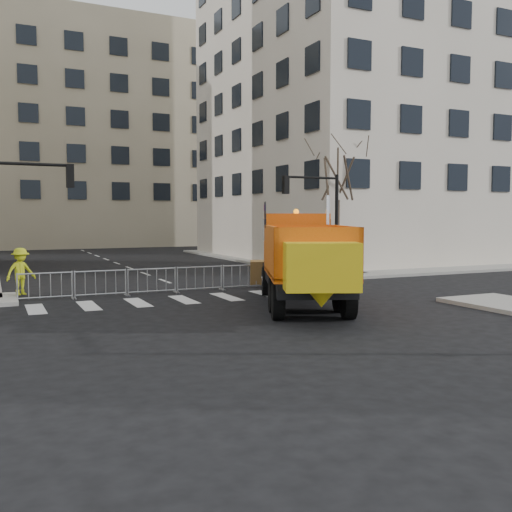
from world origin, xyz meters
name	(u,v)px	position (x,y,z in m)	size (l,w,h in m)	color
ground	(272,321)	(0.00, 0.00, 0.00)	(120.00, 120.00, 0.00)	black
sidewalk_back	(187,288)	(0.00, 8.50, 0.07)	(64.00, 5.00, 0.15)	gray
building_right	(374,54)	(20.00, 22.00, 16.00)	(22.00, 22.00, 32.00)	beige
building_far	(65,138)	(0.00, 52.00, 12.00)	(30.00, 18.00, 24.00)	tan
traffic_light_right	(336,227)	(8.50, 9.50, 2.70)	(0.18, 0.18, 5.40)	black
crowd_barriers	(176,280)	(-0.75, 7.60, 0.55)	(12.60, 0.60, 1.10)	#9EA0A5
street_tree	(337,207)	(9.20, 10.50, 3.75)	(3.00, 3.00, 7.50)	#382B21
plow_truck	(303,257)	(2.25, 2.02, 1.80)	(6.52, 10.68, 4.04)	black
cop_a	(298,267)	(4.84, 7.00, 0.92)	(0.67, 0.44, 1.83)	black
cop_b	(271,274)	(2.90, 5.94, 0.80)	(0.77, 0.60, 1.59)	black
cop_c	(281,272)	(3.35, 5.82, 0.89)	(1.04, 0.43, 1.77)	black
worker	(21,271)	(-6.83, 8.46, 1.08)	(1.20, 0.69, 1.86)	#B2BD16
newspaper_box	(325,265)	(7.87, 9.56, 0.70)	(0.45, 0.40, 1.10)	#9B0C0B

